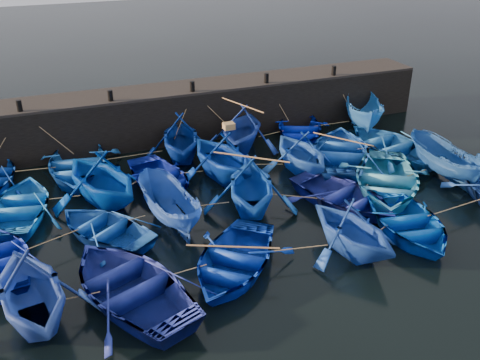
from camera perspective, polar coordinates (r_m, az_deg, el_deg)
name	(u,v)px	position (r m, az deg, el deg)	size (l,w,h in m)	color
ground	(272,233)	(19.74, 3.43, -5.71)	(120.00, 120.00, 0.00)	black
quay_wall	(188,112)	(28.12, -5.52, 7.23)	(26.00, 2.50, 2.50)	black
quay_top	(187,88)	(27.71, -5.64, 9.79)	(26.00, 2.50, 0.12)	black
bollard_0	(19,106)	(25.82, -22.48, 7.32)	(0.24, 0.24, 0.50)	black
bollard_1	(110,96)	(26.01, -13.67, 8.74)	(0.24, 0.24, 0.50)	black
bollard_2	(192,86)	(26.80, -5.11, 9.91)	(0.24, 0.24, 0.50)	black
bollard_3	(266,78)	(28.14, 2.83, 10.80)	(0.24, 0.24, 0.50)	black
bollard_4	(334,71)	(29.96, 9.97, 11.43)	(0.24, 0.24, 0.50)	black
boat_1	(77,164)	(24.78, -17.03, 1.65)	(3.85, 5.38, 1.12)	blue
boat_2	(180,137)	(25.28, -6.38, 4.60)	(3.67, 4.26, 2.24)	navy
boat_3	(242,128)	(26.15, 0.22, 5.58)	(3.73, 4.33, 2.28)	navy
boat_4	(299,129)	(27.90, 6.33, 5.38)	(3.43, 4.79, 0.99)	#0014A7
boat_5	(364,113)	(29.65, 13.10, 7.03)	(1.80, 4.79, 1.85)	blue
boat_6	(21,205)	(22.18, -22.31, -2.53)	(3.29, 4.60, 0.96)	blue
boat_7	(101,177)	(21.75, -14.56, 0.34)	(3.98, 4.62, 2.43)	#003797
boat_8	(160,179)	(22.84, -8.56, 0.16)	(3.24, 4.53, 0.94)	#081A92
boat_9	(223,155)	(23.12, -1.87, 2.69)	(3.80, 4.40, 2.32)	navy
boat_10	(301,151)	(23.95, 6.56, 3.11)	(3.43, 3.98, 2.09)	blue
boat_11	(342,151)	(25.36, 10.79, 3.03)	(4.01, 5.60, 1.16)	#1145A4
boat_12	(392,145)	(26.76, 15.87, 3.66)	(3.76, 5.25, 1.09)	#195AAD
boat_14	(105,228)	(19.83, -14.25, -4.94)	(2.97, 4.16, 0.86)	#0E3F91
boat_15	(168,206)	(20.06, -7.65, -2.72)	(1.53, 4.07, 1.57)	#1E49A5
boat_16	(251,185)	(20.62, 1.15, -0.50)	(3.72, 4.32, 2.27)	blue
boat_17	(343,196)	(21.55, 10.98, -1.70)	(3.40, 4.75, 0.99)	navy
boat_18	(386,181)	(22.99, 15.32, -0.05)	(4.01, 5.60, 1.16)	#2E84CD
boat_19	(444,161)	(25.02, 20.89, 1.91)	(1.58, 4.19, 1.62)	navy
boat_20	(29,290)	(16.28, -21.56, -10.84)	(3.75, 4.35, 2.29)	#2748A8
boat_21	(131,285)	(16.65, -11.60, -10.88)	(3.85, 5.39, 1.12)	navy
boat_22	(233,260)	(17.46, -0.76, -8.54)	(3.37, 4.71, 0.98)	#062997
boat_23	(352,228)	(18.50, 11.88, -5.04)	(3.31, 3.84, 2.02)	#1842A5
boat_24	(408,222)	(20.38, 17.46, -4.30)	(3.37, 4.71, 0.98)	blue
wooden_crate	(229,126)	(22.72, -1.20, 5.78)	(0.46, 0.40, 0.27)	#9C7744
mooring_ropes	(220,159)	(23.36, -2.13, 2.21)	(18.67, 11.67, 2.10)	tan
loose_oars	(271,154)	(21.87, 3.30, 2.76)	(10.03, 11.39, 1.36)	#99724C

